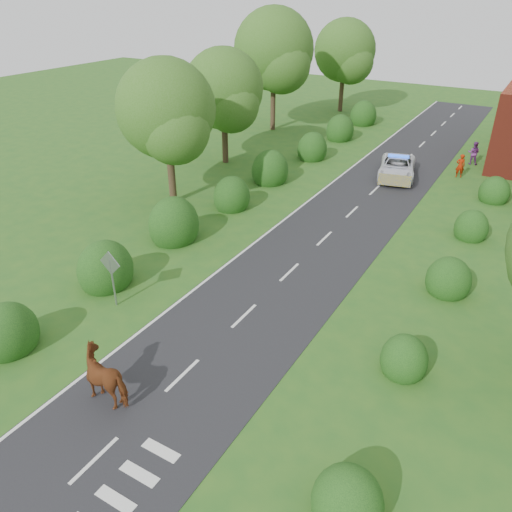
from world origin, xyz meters
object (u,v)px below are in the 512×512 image
Objects in this scene: pedestrian_purple at (474,153)px; cow at (109,378)px; police_van at (397,167)px; road_sign at (111,271)px; pedestrian_red at (460,166)px.

cow is at bearing 77.50° from pedestrian_purple.
pedestrian_purple is (5.80, 30.68, 0.08)m from cow.
cow is 0.40× the size of police_van.
road_sign is 1.50× the size of pedestrian_purple.
pedestrian_red is 3.40m from pedestrian_purple.
pedestrian_purple reaches higher than pedestrian_red.
police_van is 3.35× the size of pedestrian_red.
pedestrian_purple is (4.00, 5.53, 0.15)m from police_van.
cow is 1.27× the size of pedestrian_purple.
pedestrian_red reaches higher than cow.
pedestrian_purple is at bearing 165.01° from cow.
pedestrian_red is at bearing 83.44° from pedestrian_purple.
cow is 31.23m from pedestrian_purple.
road_sign reaches higher than pedestrian_red.
pedestrian_red is at bearing 68.66° from road_sign.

